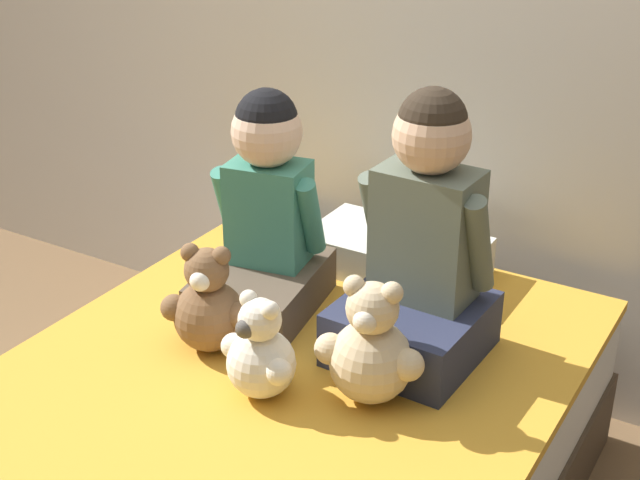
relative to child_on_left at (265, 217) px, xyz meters
name	(u,v)px	position (x,y,z in m)	size (l,w,h in m)	color
child_on_left	(265,217)	(0.00, 0.00, 0.00)	(0.35, 0.43, 0.61)	brown
child_on_right	(421,248)	(0.46, 0.00, 0.02)	(0.35, 0.37, 0.68)	#282D47
teddy_bear_held_by_left_child	(209,306)	(0.01, -0.27, -0.14)	(0.23, 0.18, 0.29)	brown
teddy_bear_held_by_right_child	(371,350)	(0.46, -0.26, -0.13)	(0.26, 0.20, 0.31)	#D1B78E
teddy_bear_between_children	(260,354)	(0.23, -0.37, -0.15)	(0.21, 0.16, 0.26)	silver
pillow_at_headboard	(396,254)	(0.22, 0.35, -0.21)	(0.51, 0.29, 0.11)	silver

